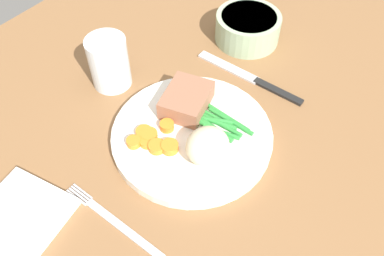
# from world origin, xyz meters

# --- Properties ---
(dining_table) EXTENTS (1.20, 0.90, 0.02)m
(dining_table) POSITION_xyz_m (0.00, 0.00, 0.01)
(dining_table) COLOR brown
(dining_table) RESTS_ON ground
(dinner_plate) EXTENTS (0.24, 0.24, 0.02)m
(dinner_plate) POSITION_xyz_m (-0.04, -0.02, 0.03)
(dinner_plate) COLOR white
(dinner_plate) RESTS_ON dining_table
(meat_portion) EXTENTS (0.09, 0.08, 0.03)m
(meat_portion) POSITION_xyz_m (-0.00, 0.02, 0.05)
(meat_portion) COLOR #936047
(meat_portion) RESTS_ON dinner_plate
(mashed_potatoes) EXTENTS (0.06, 0.06, 0.05)m
(mashed_potatoes) POSITION_xyz_m (-0.06, -0.07, 0.06)
(mashed_potatoes) COLOR beige
(mashed_potatoes) RESTS_ON dinner_plate
(carrot_slices) EXTENTS (0.07, 0.07, 0.01)m
(carrot_slices) POSITION_xyz_m (-0.08, 0.01, 0.04)
(carrot_slices) COLOR orange
(carrot_slices) RESTS_ON dinner_plate
(green_beans) EXTENTS (0.05, 0.11, 0.01)m
(green_beans) POSITION_xyz_m (-0.00, -0.04, 0.04)
(green_beans) COLOR #2D8C38
(green_beans) RESTS_ON dinner_plate
(fork) EXTENTS (0.01, 0.17, 0.00)m
(fork) POSITION_xyz_m (-0.21, -0.02, 0.02)
(fork) COLOR silver
(fork) RESTS_ON dining_table
(knife) EXTENTS (0.02, 0.21, 0.01)m
(knife) POSITION_xyz_m (0.13, -0.02, 0.02)
(knife) COLOR black
(knife) RESTS_ON dining_table
(water_glass) EXTENTS (0.07, 0.07, 0.09)m
(water_glass) POSITION_xyz_m (-0.02, 0.16, 0.06)
(water_glass) COLOR silver
(water_glass) RESTS_ON dining_table
(salad_bowl) EXTENTS (0.12, 0.12, 0.05)m
(salad_bowl) POSITION_xyz_m (0.22, 0.04, 0.05)
(salad_bowl) COLOR #99B28C
(salad_bowl) RESTS_ON dining_table
(napkin) EXTENTS (0.13, 0.13, 0.01)m
(napkin) POSITION_xyz_m (-0.28, 0.08, 0.03)
(napkin) COLOR white
(napkin) RESTS_ON dining_table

